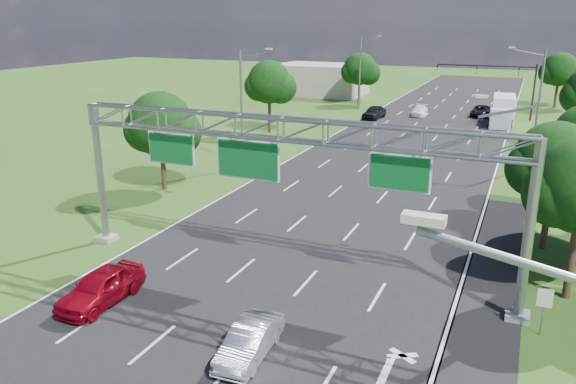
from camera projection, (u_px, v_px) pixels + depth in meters
The scene contains 20 objects.
ground at pixel (371, 182), 44.52m from camera, with size 220.00×220.00×0.00m, color #2B4B16.
road at pixel (371, 182), 44.52m from camera, with size 18.00×180.00×0.02m, color black.
road_flare at pixel (489, 293), 26.63m from camera, with size 3.00×30.00×0.02m, color black.
sign_gantry at pixel (282, 142), 26.58m from camera, with size 23.50×1.00×9.56m.
regulatory_sign at pixel (544, 302), 22.70m from camera, with size 0.60×0.08×2.10m.
traffic_signal at pixel (505, 78), 70.76m from camera, with size 12.21×0.24×7.00m.
streetlight_l_near at pixel (243, 104), 47.15m from camera, with size 2.97×0.22×10.16m.
streetlight_l_far at pixel (361, 69), 77.78m from camera, with size 2.97×0.22×10.16m.
streetlight_r_mid at pixel (536, 103), 47.30m from camera, with size 2.97×0.22×10.16m.
tree_verge_la at pixel (162, 127), 41.43m from camera, with size 5.76×4.80×7.40m.
tree_verge_lb at pixel (270, 84), 62.12m from camera, with size 5.76×4.80×8.06m.
tree_verge_lc at pixel (360, 70), 82.99m from camera, with size 5.76×4.80×7.62m.
tree_verge_re at pixel (560, 71), 79.65m from camera, with size 5.76×4.80×7.84m.
building_left at pixel (321, 79), 94.15m from camera, with size 14.00×10.00×5.00m, color #ACA190.
red_coupe at pixel (101, 287), 25.54m from camera, with size 1.87×4.66×1.59m, color maroon.
silver_sedan at pixel (250, 341), 21.51m from camera, with size 1.40×4.01×1.32m, color #ADB2B9.
car_queue_a at pixel (420, 111), 74.41m from camera, with size 1.82×4.47×1.30m, color white.
car_queue_b at pixel (481, 111), 74.02m from camera, with size 2.29×4.97×1.38m, color black.
car_queue_c at pixel (374, 112), 72.18m from camera, with size 1.94×4.83×1.65m, color black.
box_truck at pixel (503, 111), 68.58m from camera, with size 2.92×8.84×3.30m.
Camera 1 is at (10.98, -11.81, 12.55)m, focal length 35.00 mm.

